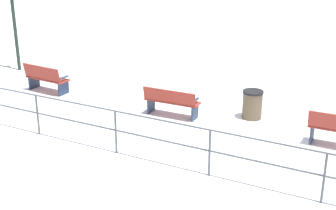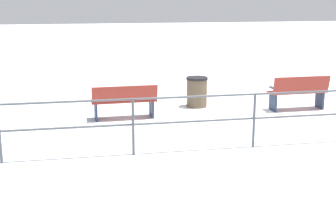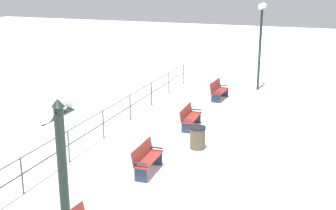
% 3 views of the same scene
% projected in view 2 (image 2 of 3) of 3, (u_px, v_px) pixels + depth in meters
% --- Properties ---
extents(ground_plane, '(80.00, 80.00, 0.00)m').
position_uv_depth(ground_plane, '(213.00, 113.00, 11.76)').
color(ground_plane, white).
rests_on(ground_plane, ground).
extents(bench_second, '(0.52, 1.52, 0.90)m').
position_uv_depth(bench_second, '(299.00, 92.00, 12.00)').
color(bench_second, maroon).
rests_on(bench_second, ground).
extents(bench_third, '(0.56, 1.56, 0.84)m').
position_uv_depth(bench_third, '(124.00, 101.00, 11.13)').
color(bench_third, maroon).
rests_on(bench_third, ground).
extents(waterfront_railing, '(0.05, 18.74, 1.08)m').
position_uv_depth(waterfront_railing, '(254.00, 110.00, 8.97)').
color(waterfront_railing, '#4C5156').
rests_on(waterfront_railing, ground).
extents(trash_bin, '(0.56, 0.56, 0.79)m').
position_uv_depth(trash_bin, '(197.00, 92.00, 12.40)').
color(trash_bin, brown).
rests_on(trash_bin, ground).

